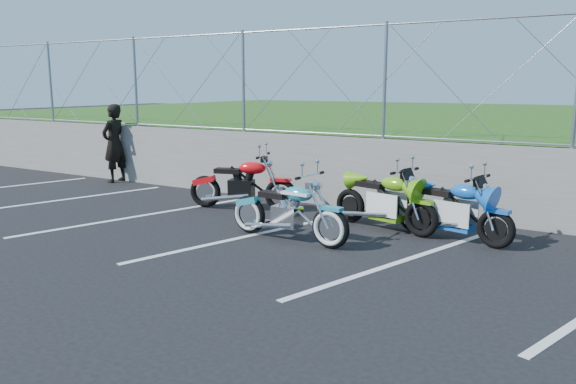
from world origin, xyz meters
The scene contains 10 objects.
ground centered at (0.00, 0.00, 0.00)m, with size 90.00×90.00×0.00m, color black.
retaining_wall centered at (0.00, 3.50, 0.65)m, with size 30.00×0.22×1.30m, color slate.
grass_field centered at (0.00, 13.50, 0.65)m, with size 30.00×20.00×1.30m, color #1F4713.
chain_link_fence centered at (0.00, 3.50, 2.30)m, with size 28.00×0.03×2.00m.
parking_lines centered at (1.20, 1.00, 0.00)m, with size 18.29×4.31×0.01m.
cruiser_turquoise centered at (0.59, 0.94, 0.41)m, with size 2.04×0.64×1.01m.
naked_orange centered at (-1.18, 2.31, 0.43)m, with size 1.98×0.79×1.02m.
sportbike_green centered at (1.56, 2.26, 0.42)m, with size 1.87×0.68×0.98m.
sportbike_blue centered at (2.64, 2.21, 0.42)m, with size 1.84×0.67×0.97m.
person_standing centered at (-5.48, 3.20, 0.90)m, with size 0.66×0.43×1.81m, color black.
Camera 1 is at (4.64, -5.87, 2.24)m, focal length 35.00 mm.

